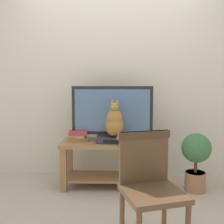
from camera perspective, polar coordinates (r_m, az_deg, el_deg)
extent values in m
plane|color=#ADA393|center=(2.97, 0.27, -18.86)|extent=(12.00, 12.00, 0.00)
cube|color=beige|center=(3.70, 0.72, 8.57)|extent=(7.00, 0.12, 2.80)
cube|color=olive|center=(3.30, 0.03, -6.42)|extent=(1.20, 0.47, 0.04)
cube|color=olive|center=(3.26, -9.95, -11.71)|extent=(0.07, 0.07, 0.51)
cube|color=olive|center=(3.23, 9.91, -11.91)|extent=(0.07, 0.07, 0.51)
cube|color=olive|center=(3.61, -8.74, -9.88)|extent=(0.07, 0.07, 0.51)
cube|color=olive|center=(3.58, 9.07, -10.03)|extent=(0.07, 0.07, 0.51)
cube|color=olive|center=(3.42, 0.03, -13.22)|extent=(1.10, 0.39, 0.02)
cube|color=black|center=(3.35, 0.06, -5.57)|extent=(0.38, 0.20, 0.03)
cube|color=black|center=(3.35, 0.06, -4.93)|extent=(0.06, 0.04, 0.05)
cube|color=black|center=(3.30, 0.06, 0.36)|extent=(0.96, 0.05, 0.57)
cube|color=#4C6B93|center=(3.27, 0.05, 0.30)|extent=(0.89, 0.01, 0.50)
sphere|color=#2672F2|center=(3.32, 8.06, -4.35)|extent=(0.01, 0.01, 0.01)
cube|color=#2D2D30|center=(3.24, 0.58, -5.64)|extent=(0.41, 0.22, 0.07)
cube|color=black|center=(3.13, 0.53, -6.09)|extent=(0.25, 0.01, 0.03)
ellipsoid|color=olive|center=(3.21, 0.58, -2.79)|extent=(0.21, 0.27, 0.26)
ellipsoid|color=olive|center=(3.16, 0.57, -1.44)|extent=(0.18, 0.17, 0.23)
sphere|color=olive|center=(3.13, 0.57, 0.97)|extent=(0.10, 0.10, 0.10)
cone|color=olive|center=(3.13, 0.06, 2.18)|extent=(0.05, 0.05, 0.06)
cone|color=olive|center=(3.13, 1.08, 2.17)|extent=(0.05, 0.05, 0.06)
sphere|color=#B2C64C|center=(3.09, 0.17, 1.02)|extent=(0.02, 0.02, 0.02)
sphere|color=#B2C64C|center=(3.09, 0.93, 1.02)|extent=(0.02, 0.02, 0.02)
cylinder|color=olive|center=(3.14, 1.72, -5.00)|extent=(0.09, 0.22, 0.04)
cylinder|color=#513823|center=(2.32, 2.08, -20.58)|extent=(0.04, 0.04, 0.43)
cylinder|color=#513823|center=(2.45, 10.70, -19.20)|extent=(0.04, 0.04, 0.43)
cube|color=#513823|center=(2.13, 8.54, -16.30)|extent=(0.53, 0.53, 0.04)
cube|color=#513823|center=(2.22, 6.58, -9.15)|extent=(0.39, 0.16, 0.41)
cube|color=#412C1C|center=(2.18, 6.65, -4.73)|extent=(0.42, 0.17, 0.06)
cube|color=olive|center=(3.35, -7.02, -5.56)|extent=(0.24, 0.19, 0.04)
cube|color=beige|center=(3.33, -7.04, -4.92)|extent=(0.19, 0.14, 0.04)
cube|color=#B2332D|center=(3.32, -7.01, -4.27)|extent=(0.23, 0.19, 0.04)
cylinder|color=#9E6B4C|center=(3.43, 16.75, -13.54)|extent=(0.24, 0.24, 0.22)
cylinder|color=#332319|center=(3.39, 16.81, -11.93)|extent=(0.22, 0.22, 0.02)
cylinder|color=#4C3823|center=(3.37, 16.86, -10.56)|extent=(0.04, 0.04, 0.15)
sphere|color=#386B3D|center=(3.31, 16.99, -7.09)|extent=(0.34, 0.34, 0.34)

